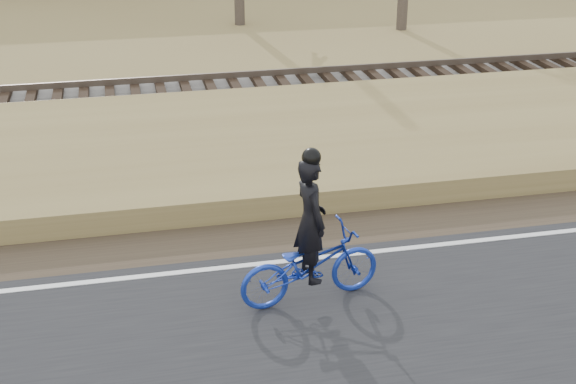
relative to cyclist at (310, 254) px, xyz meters
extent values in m
plane|color=olive|center=(-3.82, 0.94, -0.78)|extent=(120.00, 120.00, 0.00)
cube|color=silver|center=(-3.82, 1.14, -0.72)|extent=(120.00, 0.12, 0.01)
cube|color=#473A2B|center=(-3.82, 2.14, -0.76)|extent=(120.00, 1.60, 0.04)
cube|color=olive|center=(-3.82, 5.14, -0.56)|extent=(120.00, 5.00, 0.44)
cube|color=slate|center=(-3.82, 8.94, -0.56)|extent=(120.00, 3.00, 0.45)
cube|color=black|center=(-3.82, 8.94, -0.26)|extent=(120.00, 2.40, 0.14)
cube|color=brown|center=(-3.82, 8.22, -0.12)|extent=(120.00, 0.07, 0.15)
cube|color=brown|center=(-3.82, 9.66, -0.12)|extent=(120.00, 0.07, 0.15)
imported|color=#17309E|center=(0.00, 0.00, -0.18)|extent=(2.15, 1.03, 1.08)
imported|color=black|center=(0.00, 0.00, 0.53)|extent=(0.53, 0.72, 1.80)
sphere|color=black|center=(0.00, 0.00, 1.45)|extent=(0.26, 0.26, 0.26)
camera|label=1|loc=(-2.40, -9.53, 5.33)|focal=50.00mm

